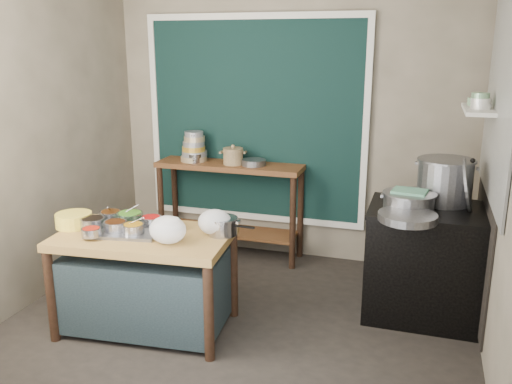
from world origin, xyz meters
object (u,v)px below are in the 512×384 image
(stove_block, at_px, (427,264))
(condiment_tray, at_px, (126,231))
(ceramic_crock, at_px, (233,157))
(back_counter, at_px, (230,210))
(utensil_cup, at_px, (195,158))
(prep_table, at_px, (146,282))
(saucepan, at_px, (222,226))
(steamer, at_px, (409,201))
(stock_pot, at_px, (445,181))
(yellow_basin, at_px, (74,220))

(stove_block, xyz_separation_m, condiment_tray, (-2.12, -0.85, 0.34))
(stove_block, height_order, ceramic_crock, ceramic_crock)
(back_counter, xyz_separation_m, utensil_cup, (-0.34, -0.05, 0.52))
(prep_table, distance_m, saucepan, 0.72)
(prep_table, height_order, utensil_cup, utensil_cup)
(prep_table, relative_size, steamer, 3.10)
(stove_block, bearing_deg, saucepan, -154.60)
(saucepan, xyz_separation_m, stock_pot, (1.52, 0.87, 0.24))
(ceramic_crock, bearing_deg, back_counter, 147.13)
(condiment_tray, relative_size, saucepan, 2.21)
(stove_block, height_order, utensil_cup, utensil_cup)
(saucepan, bearing_deg, back_counter, 110.31)
(condiment_tray, bearing_deg, back_counter, 81.95)
(stock_pot, relative_size, steamer, 1.11)
(yellow_basin, height_order, ceramic_crock, ceramic_crock)
(stove_block, bearing_deg, condiment_tray, -158.15)
(back_counter, height_order, stock_pot, stock_pot)
(prep_table, relative_size, utensil_cup, 8.84)
(stock_pot, bearing_deg, condiment_tray, -154.86)
(stove_block, relative_size, ceramic_crock, 4.35)
(yellow_basin, bearing_deg, back_counter, 67.38)
(stove_block, relative_size, utensil_cup, 6.37)
(prep_table, xyz_separation_m, steamer, (1.81, 0.77, 0.57))
(back_counter, xyz_separation_m, ceramic_crock, (0.05, -0.03, 0.54))
(condiment_tray, relative_size, ceramic_crock, 2.48)
(stove_block, relative_size, steamer, 2.23)
(prep_table, relative_size, back_counter, 0.86)
(utensil_cup, relative_size, stock_pot, 0.32)
(steamer, bearing_deg, back_counter, 154.92)
(stove_block, distance_m, condiment_tray, 2.31)
(ceramic_crock, bearing_deg, steamer, -24.83)
(saucepan, relative_size, steamer, 0.58)
(saucepan, bearing_deg, ceramic_crock, 108.80)
(condiment_tray, xyz_separation_m, yellow_basin, (-0.44, -0.01, 0.04))
(condiment_tray, relative_size, steamer, 1.27)
(steamer, bearing_deg, saucepan, -154.61)
(yellow_basin, bearing_deg, utensil_cup, 78.28)
(prep_table, distance_m, utensil_cup, 1.67)
(back_counter, xyz_separation_m, stock_pot, (1.98, -0.55, 0.58))
(condiment_tray, distance_m, yellow_basin, 0.44)
(ceramic_crock, distance_m, stock_pot, 2.00)
(stove_block, xyz_separation_m, utensil_cup, (-2.24, 0.68, 0.57))
(ceramic_crock, relative_size, steamer, 0.51)
(yellow_basin, bearing_deg, condiment_tray, 0.81)
(stove_block, height_order, steamer, steamer)
(yellow_basin, xyz_separation_m, utensil_cup, (0.32, 1.54, 0.19))
(ceramic_crock, bearing_deg, yellow_basin, -114.60)
(utensil_cup, height_order, stock_pot, stock_pot)
(stove_block, xyz_separation_m, yellow_basin, (-2.56, -0.86, 0.38))
(condiment_tray, distance_m, saucepan, 0.71)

